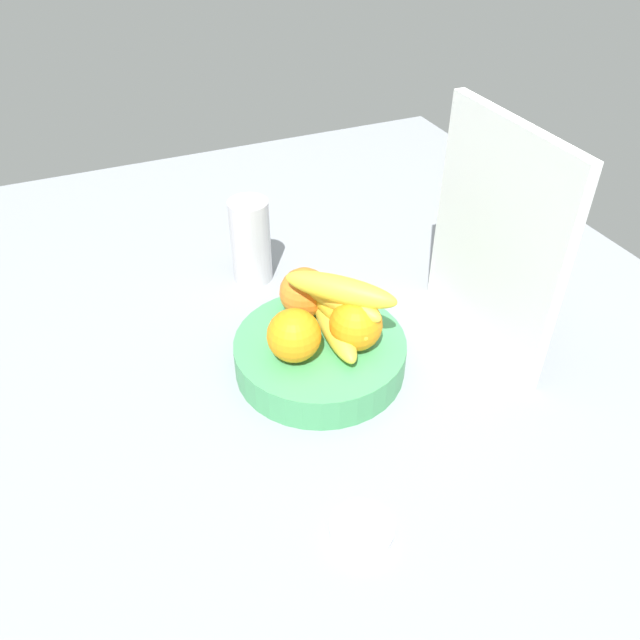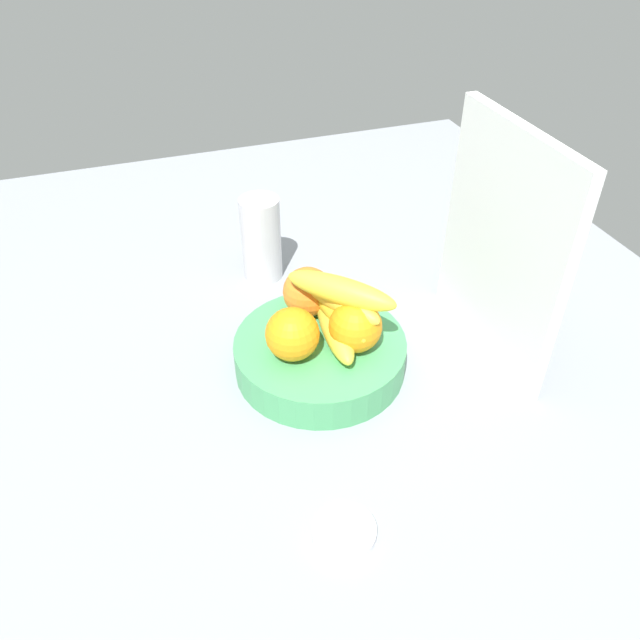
{
  "view_description": "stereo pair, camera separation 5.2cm",
  "coord_description": "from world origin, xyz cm",
  "views": [
    {
      "loc": [
        61.49,
        -27.2,
        65.78
      ],
      "look_at": [
        -3.73,
        0.97,
        9.35
      ],
      "focal_mm": 35.03,
      "sensor_mm": 36.0,
      "label": 1
    },
    {
      "loc": [
        63.36,
        -22.38,
        65.78
      ],
      "look_at": [
        -3.73,
        0.97,
        9.35
      ],
      "focal_mm": 35.03,
      "sensor_mm": 36.0,
      "label": 2
    }
  ],
  "objects": [
    {
      "name": "cutting_board",
      "position": [
        -0.55,
        27.61,
        18.0
      ],
      "size": [
        28.01,
        1.91,
        36.0
      ],
      "primitive_type": "cube",
      "rotation": [
        0.0,
        0.0,
        -0.0
      ],
      "color": "white",
      "rests_on": "ground_plane"
    },
    {
      "name": "orange_front_right",
      "position": [
        -0.81,
        5.35,
        9.25
      ],
      "size": [
        7.8,
        7.8,
        7.8
      ],
      "primitive_type": "sphere",
      "color": "orange",
      "rests_on": "fruit_bowl"
    },
    {
      "name": "banana_bunch",
      "position": [
        -4.55,
        3.89,
        10.65
      ],
      "size": [
        18.75,
        14.73,
        10.6
      ],
      "color": "gold",
      "rests_on": "fruit_bowl"
    },
    {
      "name": "jar_lid",
      "position": [
        24.68,
        -5.91,
        0.65
      ],
      "size": [
        7.65,
        7.65,
        1.3
      ],
      "primitive_type": "cylinder",
      "color": "silver",
      "rests_on": "ground_plane"
    },
    {
      "name": "orange_center",
      "position": [
        -11.1,
        1.53,
        9.25
      ],
      "size": [
        7.8,
        7.8,
        7.8
      ],
      "primitive_type": "sphere",
      "color": "orange",
      "rests_on": "fruit_bowl"
    },
    {
      "name": "fruit_bowl",
      "position": [
        -3.73,
        0.97,
        2.68
      ],
      "size": [
        25.96,
        25.96,
        5.35
      ],
      "primitive_type": "cylinder",
      "color": "#469B5E",
      "rests_on": "ground_plane"
    },
    {
      "name": "thermos_tumbler",
      "position": [
        -31.19,
        -0.62,
        7.78
      ],
      "size": [
        7.09,
        7.09,
        15.57
      ],
      "primitive_type": "cylinder",
      "color": "#BFBBC1",
      "rests_on": "ground_plane"
    },
    {
      "name": "ground_plane",
      "position": [
        0.0,
        0.0,
        -1.5
      ],
      "size": [
        180.0,
        140.0,
        3.0
      ],
      "primitive_type": "cube",
      "color": "gray"
    },
    {
      "name": "orange_front_left",
      "position": [
        -2.08,
        -3.76,
        9.25
      ],
      "size": [
        7.8,
        7.8,
        7.8
      ],
      "primitive_type": "sphere",
      "color": "orange",
      "rests_on": "fruit_bowl"
    }
  ]
}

